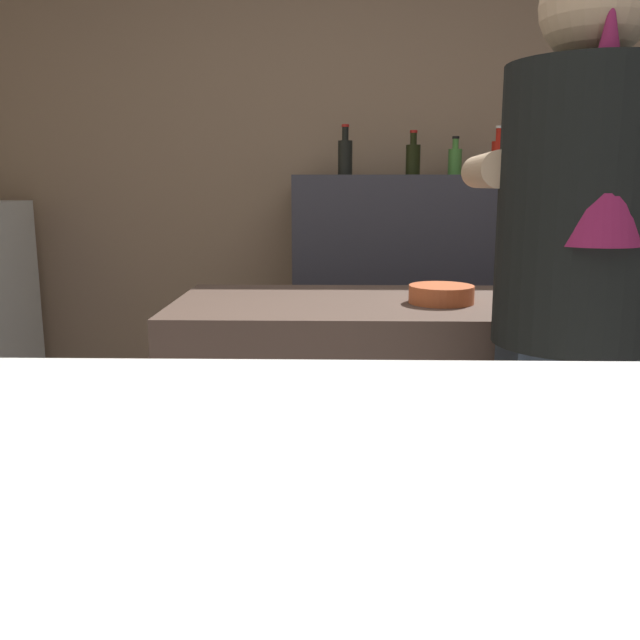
% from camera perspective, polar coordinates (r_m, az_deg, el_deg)
% --- Properties ---
extents(wall_back, '(5.20, 0.10, 2.70)m').
position_cam_1_polar(wall_back, '(3.42, 5.62, 13.61)').
color(wall_back, '#9B7D5F').
rests_on(wall_back, ground).
extents(prep_counter, '(2.10, 0.60, 0.88)m').
position_cam_1_polar(prep_counter, '(2.13, 17.75, -10.27)').
color(prep_counter, '#4D3A30').
rests_on(prep_counter, ground).
extents(back_shelf, '(0.95, 0.36, 1.25)m').
position_cam_1_polar(back_shelf, '(3.19, 6.43, 0.67)').
color(back_shelf, '#3B3B44').
rests_on(back_shelf, ground).
extents(bartender, '(0.44, 0.52, 1.66)m').
position_cam_1_polar(bartender, '(1.55, 20.57, 1.54)').
color(bartender, '#272F3A').
rests_on(bartender, ground).
extents(mixing_bowl, '(0.18, 0.18, 0.05)m').
position_cam_1_polar(mixing_bowl, '(1.91, 10.12, 2.14)').
color(mixing_bowl, '#C4592F').
rests_on(mixing_bowl, prep_counter).
extents(chefs_knife, '(0.24, 0.10, 0.01)m').
position_cam_1_polar(chefs_knife, '(2.04, 24.19, 1.31)').
color(chefs_knife, silver).
rests_on(chefs_knife, prep_counter).
extents(bottle_hot_sauce, '(0.06, 0.06, 0.22)m').
position_cam_1_polar(bottle_hot_sauce, '(3.11, 2.12, 13.58)').
color(bottle_hot_sauce, black).
rests_on(bottle_hot_sauce, back_shelf).
extents(bottle_vinegar, '(0.06, 0.06, 0.21)m').
position_cam_1_polar(bottle_vinegar, '(3.16, 14.67, 13.13)').
color(bottle_vinegar, red).
rests_on(bottle_vinegar, back_shelf).
extents(bottle_olive_oil, '(0.06, 0.06, 0.17)m').
position_cam_1_polar(bottle_olive_oil, '(3.22, 11.23, 12.97)').
color(bottle_olive_oil, '#498B38').
rests_on(bottle_olive_oil, back_shelf).
extents(bottle_soy, '(0.06, 0.06, 0.19)m').
position_cam_1_polar(bottle_soy, '(3.13, 7.79, 13.29)').
color(bottle_soy, black).
rests_on(bottle_soy, back_shelf).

